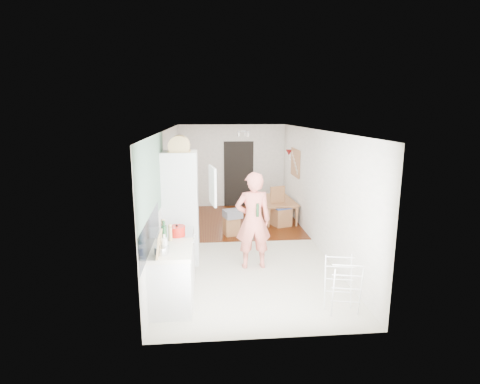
{
  "coord_description": "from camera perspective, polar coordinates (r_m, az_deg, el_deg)",
  "views": [
    {
      "loc": [
        -0.74,
        -7.78,
        2.87
      ],
      "look_at": [
        -0.05,
        0.2,
        1.15
      ],
      "focal_mm": 28.0,
      "sensor_mm": 36.0,
      "label": 1
    }
  ],
  "objects": [
    {
      "name": "dining_table",
      "position": [
        10.21,
        5.68,
        -2.88
      ],
      "size": [
        0.82,
        1.39,
        0.47
      ],
      "primitive_type": "imported",
      "rotation": [
        0.0,
        0.0,
        1.63
      ],
      "color": "#A5683B",
      "rests_on": "floor"
    },
    {
      "name": "stool",
      "position": [
        8.88,
        -1.34,
        -5.22
      ],
      "size": [
        0.41,
        0.41,
        0.44
      ],
      "primitive_type": null,
      "rotation": [
        0.0,
        0.0,
        0.25
      ],
      "color": "#A5683B",
      "rests_on": "floor"
    },
    {
      "name": "wood_floor_overlay",
      "position": [
        10.07,
        -0.56,
        -4.39
      ],
      "size": [
        3.2,
        3.3,
        0.01
      ],
      "primitive_type": "cube",
      "color": "#502909",
      "rests_on": "room_shell"
    },
    {
      "name": "room_shell",
      "position": [
        7.98,
        0.45,
        0.42
      ],
      "size": [
        3.2,
        7.0,
        2.5
      ],
      "primitive_type": null,
      "color": "white",
      "rests_on": "ground"
    },
    {
      "name": "doorway_recess",
      "position": [
        11.45,
        -0.2,
        2.73
      ],
      "size": [
        0.9,
        0.04,
        2.0
      ],
      "primitive_type": "cube",
      "color": "black",
      "rests_on": "room_shell"
    },
    {
      "name": "drying_rack",
      "position": [
        5.74,
        15.34,
        -13.71
      ],
      "size": [
        0.49,
        0.46,
        0.81
      ],
      "primitive_type": null,
      "rotation": [
        0.0,
        0.0,
        -0.22
      ],
      "color": "silver",
      "rests_on": "floor"
    },
    {
      "name": "floor",
      "position": [
        8.32,
        0.44,
        -8.04
      ],
      "size": [
        3.2,
        7.0,
        0.01
      ],
      "primitive_type": "cube",
      "color": "beige",
      "rests_on": "ground"
    },
    {
      "name": "pinboard_frame",
      "position": [
        10.04,
        8.37,
        4.44
      ],
      "size": [
        0.0,
        0.94,
        0.74
      ],
      "primitive_type": "cube",
      "color": "#A5683B",
      "rests_on": "room_shell"
    },
    {
      "name": "fridge_interior",
      "position": [
        7.13,
        -6.66,
        1.38
      ],
      "size": [
        0.02,
        0.52,
        0.66
      ],
      "primitive_type": "cube",
      "color": "white",
      "rests_on": "room_shell"
    },
    {
      "name": "pepper_mill_front",
      "position": [
        5.89,
        -10.58,
        -6.32
      ],
      "size": [
        0.06,
        0.06,
        0.21
      ],
      "primitive_type": "cylinder",
      "rotation": [
        0.0,
        0.0,
        0.15
      ],
      "color": "#DAB96A",
      "rests_on": "worktop"
    },
    {
      "name": "held_bottle",
      "position": [
        6.73,
        2.7,
        -2.77
      ],
      "size": [
        0.05,
        0.05,
        0.24
      ],
      "primitive_type": "cylinder",
      "color": "#1A3E1E",
      "rests_on": "person"
    },
    {
      "name": "wall_sconce",
      "position": [
        10.64,
        7.47,
        5.98
      ],
      "size": [
        0.18,
        0.18,
        0.16
      ],
      "primitive_type": "cone",
      "color": "maroon",
      "rests_on": "room_shell"
    },
    {
      "name": "fridge_housing",
      "position": [
        7.24,
        -9.02,
        -2.36
      ],
      "size": [
        0.66,
        0.66,
        2.15
      ],
      "primitive_type": "cube",
      "color": "silver",
      "rests_on": "room_shell"
    },
    {
      "name": "tile_splashback",
      "position": [
        5.57,
        -13.53,
        -6.19
      ],
      "size": [
        0.02,
        1.9,
        0.5
      ],
      "primitive_type": "cube",
      "color": "black",
      "rests_on": "room_shell"
    },
    {
      "name": "cooker_top",
      "position": [
        6.32,
        -9.86,
        -6.2
      ],
      "size": [
        0.6,
        0.6,
        0.04
      ],
      "primitive_type": "cube",
      "color": "#BBBABD",
      "rests_on": "room_shell"
    },
    {
      "name": "worktop",
      "position": [
        5.62,
        -10.49,
        -8.7
      ],
      "size": [
        0.62,
        0.92,
        0.06
      ],
      "primitive_type": "cube",
      "color": "#EEE6CA",
      "rests_on": "room_shell"
    },
    {
      "name": "bottle_a",
      "position": [
        5.58,
        -11.47,
        -6.74
      ],
      "size": [
        0.1,
        0.1,
        0.33
      ],
      "primitive_type": "cylinder",
      "rotation": [
        0.0,
        0.0,
        0.3
      ],
      "color": "#1A3E1E",
      "rests_on": "worktop"
    },
    {
      "name": "base_cabinet",
      "position": [
        5.8,
        -10.31,
        -12.95
      ],
      "size": [
        0.6,
        0.9,
        0.86
      ],
      "primitive_type": "cube",
      "color": "silver",
      "rests_on": "room_shell"
    },
    {
      "name": "grey_drape",
      "position": [
        8.76,
        -1.15,
        -3.35
      ],
      "size": [
        0.48,
        0.48,
        0.17
      ],
      "primitive_type": "cube",
      "rotation": [
        0.0,
        0.0,
        0.3
      ],
      "color": "gray",
      "rests_on": "stool"
    },
    {
      "name": "fridge_door",
      "position": [
        6.83,
        -4.21,
        0.96
      ],
      "size": [
        0.14,
        0.56,
        0.7
      ],
      "primitive_type": "cube",
      "rotation": [
        0.0,
        0.0,
        -1.4
      ],
      "color": "silver",
      "rests_on": "room_shell"
    },
    {
      "name": "pinboard",
      "position": [
        10.04,
        8.46,
        4.44
      ],
      "size": [
        0.03,
        0.9,
        0.7
      ],
      "primitive_type": "cube",
      "color": "tan",
      "rests_on": "room_shell"
    },
    {
      "name": "person",
      "position": [
        6.86,
        2.02,
        -3.06
      ],
      "size": [
        0.8,
        0.55,
        2.14
      ],
      "primitive_type": "imported",
      "rotation": [
        0.0,
        0.0,
        3.18
      ],
      "color": "#E47261",
      "rests_on": "floor"
    },
    {
      "name": "red_casserole",
      "position": [
        6.1,
        -9.58,
        -5.89
      ],
      "size": [
        0.31,
        0.31,
        0.16
      ],
      "primitive_type": "cylinder",
      "rotation": [
        0.0,
        0.0,
        0.14
      ],
      "color": "red",
      "rests_on": "cooker_top"
    },
    {
      "name": "bottle_b",
      "position": [
        5.78,
        -11.39,
        -6.37
      ],
      "size": [
        0.07,
        0.07,
        0.28
      ],
      "primitive_type": "cylinder",
      "rotation": [
        0.0,
        0.0,
        -0.13
      ],
      "color": "#1A3E1E",
      "rests_on": "worktop"
    },
    {
      "name": "sage_wall_panel",
      "position": [
        5.93,
        -13.15,
        1.92
      ],
      "size": [
        0.02,
        3.0,
        1.3
      ],
      "primitive_type": "cube",
      "color": "slate",
      "rests_on": "room_shell"
    },
    {
      "name": "bread_bin",
      "position": [
        7.0,
        -9.23,
        6.96
      ],
      "size": [
        0.43,
        0.41,
        0.21
      ],
      "primitive_type": null,
      "rotation": [
        0.0,
        0.0,
        0.08
      ],
      "color": "#DAB96A",
      "rests_on": "fridge_housing"
    },
    {
      "name": "steel_pan",
      "position": [
        5.4,
        -11.81,
        -8.68
      ],
      "size": [
        0.23,
        0.23,
        0.1
      ],
      "primitive_type": "cylinder",
      "rotation": [
        0.0,
        0.0,
        -0.1
      ],
      "color": "#BBBABD",
      "rests_on": "worktop"
    },
    {
      "name": "range_cooker",
      "position": [
        6.48,
        -9.72,
        -10.07
      ],
      "size": [
        0.6,
        0.6,
        0.88
      ],
      "primitive_type": "cube",
      "color": "silver",
      "rests_on": "room_shell"
    },
    {
      "name": "bottle_c",
      "position": [
        5.44,
        -11.43,
        -7.91
      ],
      "size": [
        0.09,
        0.09,
        0.21
      ],
      "primitive_type": "cylinder",
      "rotation": [
        0.0,
        0.0,
        0.08
      ],
      "color": "beige",
      "rests_on": "worktop"
    },
    {
      "name": "pepper_mill_back",
      "position": [
        6.05,
        -11.62,
        -5.74
      ],
      "size": [
        0.08,
        0.08,
        0.23
      ],
      "primitive_type": "cylinder",
      "rotation": [
        0.0,
        0.0,
        -0.22
      ],
      "color": "#DAB96A",
      "rests_on": "worktop"
    },
    {
      "name": "dining_chair",
      "position": [
        9.58,
        6.3,
        -2.27
      ],
      "size": [
        0.54,
        0.54,
        1.0
      ],
      "primitive_type": null,
      "rotation": [
        0.0,
        0.0,
        0.34
      ],
      "color": "#A5683B",
      "rests_on": "floor"
    },
    {
      "name": "chopping_boards",
      "position": [
        5.25,
        -12.23,
        -7.83
      ],
      "size": [
        0.06,
        0.27,
        0.36
      ],
      "primitive_type": null,
      "rotation": [
        0.0,
        0.0,
        -0.1
      ],
      "color": "#DAB96A",
      "rests_on": "worktop"
    }
  ]
}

